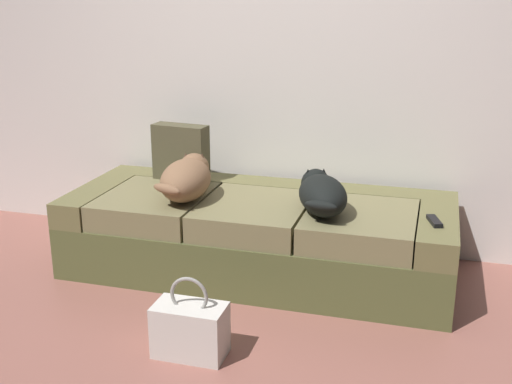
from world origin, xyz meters
The scene contains 8 objects.
ground_plane centered at (0.00, 0.00, 0.00)m, with size 10.00×10.00×0.00m, color #985C50.
back_wall centered at (0.00, 1.61, 1.40)m, with size 6.40×0.10×2.80m, color silver.
couch centered at (0.00, 1.07, 0.22)m, with size 2.16×0.86×0.45m.
dog_tan centered at (-0.39, 0.98, 0.56)m, with size 0.34×0.64×0.22m.
dog_dark centered at (0.38, 0.95, 0.54)m, with size 0.38×0.55×0.20m.
tv_remote centered at (0.96, 0.92, 0.46)m, with size 0.04×0.15×0.02m, color black.
throw_pillow centered at (-0.56, 1.30, 0.62)m, with size 0.34×0.12×0.34m, color #4D4831.
handbag centered at (-0.05, 0.12, 0.13)m, with size 0.32×0.18×0.38m.
Camera 1 is at (0.93, -2.22, 1.56)m, focal length 44.91 mm.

